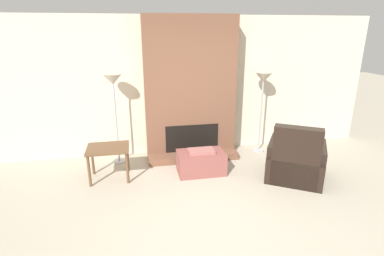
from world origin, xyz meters
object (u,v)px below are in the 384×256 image
at_px(armchair, 295,162).
at_px(floor_lamp_left, 113,86).
at_px(ottoman, 201,162).
at_px(floor_lamp_right, 263,83).
at_px(side_table, 108,152).

bearing_deg(armchair, floor_lamp_left, 8.33).
relative_size(ottoman, floor_lamp_right, 0.50).
height_order(side_table, floor_lamp_left, floor_lamp_left).
bearing_deg(armchair, side_table, 20.54).
bearing_deg(floor_lamp_left, side_table, -100.57).
bearing_deg(floor_lamp_right, floor_lamp_left, 180.00).
xyz_separation_m(armchair, floor_lamp_left, (-2.84, 1.25, 1.11)).
bearing_deg(floor_lamp_left, floor_lamp_right, 0.00).
relative_size(ottoman, side_table, 1.20).
xyz_separation_m(floor_lamp_left, floor_lamp_right, (2.75, 0.00, -0.04)).
xyz_separation_m(ottoman, side_table, (-1.52, 0.08, 0.28)).
height_order(ottoman, floor_lamp_right, floor_lamp_right).
xyz_separation_m(ottoman, floor_lamp_left, (-1.39, 0.73, 1.22)).
xyz_separation_m(side_table, floor_lamp_right, (2.87, 0.65, 0.90)).
bearing_deg(side_table, ottoman, -3.07).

